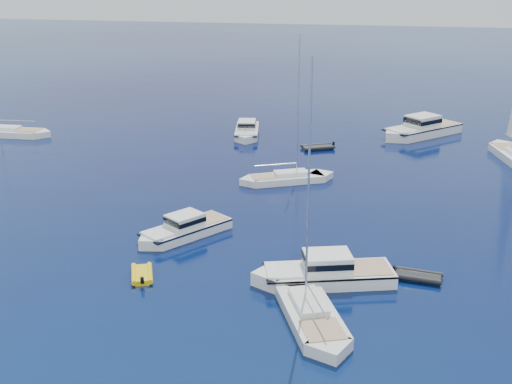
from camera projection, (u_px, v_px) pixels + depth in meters
The scene contains 10 objects.
motor_cruiser_left at pixel (184, 236), 55.17m from camera, with size 2.75×9.00×2.36m, color white, non-canonical shape.
motor_cruiser_centre at pixel (324, 282), 47.39m from camera, with size 3.24×10.57×2.78m, color white, non-canonical shape.
motor_cruiser_distant at pixel (420, 136), 85.90m from camera, with size 3.85×12.58×3.30m, color silver, non-canonical shape.
motor_cruiser_horizon at pixel (247, 136), 85.91m from camera, with size 2.85×9.30×2.44m, color white, non-canonical shape.
sailboat_mid_r at pixel (310, 318), 42.67m from camera, with size 2.96×11.38×16.72m, color silver, non-canonical shape.
sailboat_centre at pixel (287, 182), 68.45m from camera, with size 2.66×10.22×15.03m, color white, non-canonical shape.
sailboat_far_l at pixel (9, 136), 85.97m from camera, with size 3.03×11.66×17.14m, color white, non-canonical shape.
tender_yellow at pixel (142, 277), 48.13m from camera, with size 1.76×3.10×0.95m, color yellow, non-canonical shape.
tender_grey_near at pixel (418, 279), 47.85m from camera, with size 1.90×3.42×0.95m, color black, non-canonical shape.
tender_grey_far at pixel (318, 149), 80.00m from camera, with size 2.11×3.90×0.95m, color black, non-canonical shape.
Camera 1 is at (7.34, -29.25, 21.40)m, focal length 48.11 mm.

